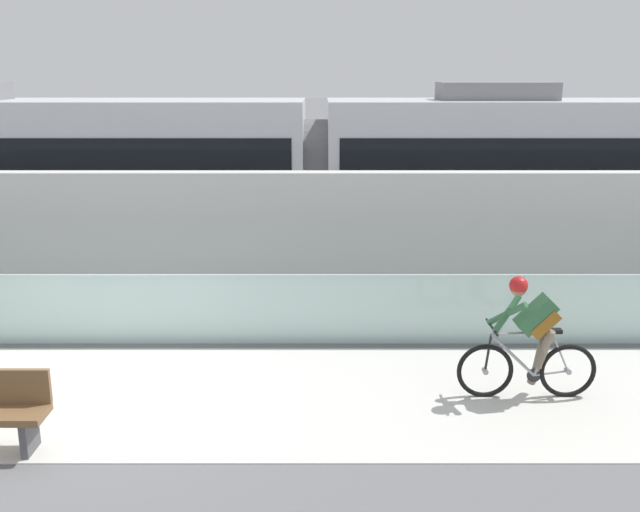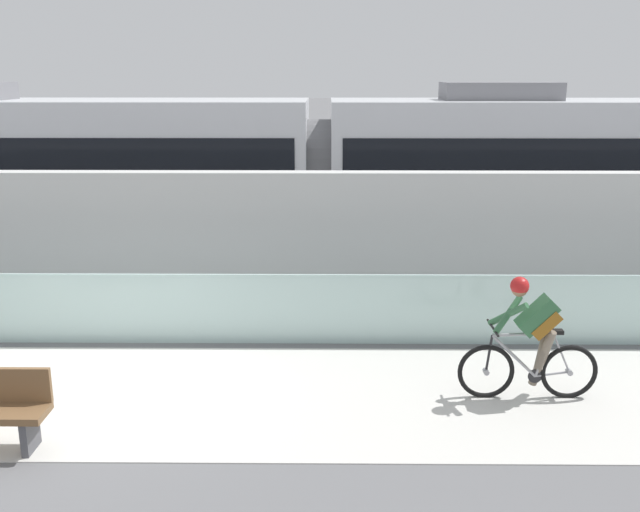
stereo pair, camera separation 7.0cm
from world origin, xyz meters
TOP-DOWN VIEW (x-y plane):
  - ground_plane at (0.00, 0.00)m, footprint 200.00×200.00m
  - bike_path_deck at (0.00, 0.00)m, footprint 32.00×3.20m
  - glass_parapet at (0.00, 1.85)m, footprint 32.00×0.05m
  - concrete_barrier_wall at (0.00, 3.65)m, footprint 32.00×0.36m
  - tram_rail_near at (0.00, 6.13)m, footprint 32.00×0.08m
  - tram_rail_far at (0.00, 7.57)m, footprint 32.00×0.08m
  - tram at (2.95, 6.85)m, footprint 22.56×2.54m
  - cyclist_on_bike at (5.68, 0.00)m, footprint 1.77×0.58m

SIDE VIEW (x-z plane):
  - ground_plane at x=0.00m, z-range 0.00..0.00m
  - tram_rail_near at x=0.00m, z-range 0.00..0.01m
  - tram_rail_far at x=0.00m, z-range 0.00..0.01m
  - bike_path_deck at x=0.00m, z-range 0.00..0.01m
  - glass_parapet at x=0.00m, z-range 0.00..1.10m
  - cyclist_on_bike at x=5.68m, z-range -0.02..1.59m
  - concrete_barrier_wall at x=0.00m, z-range 0.00..2.38m
  - tram at x=2.95m, z-range -0.01..3.80m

